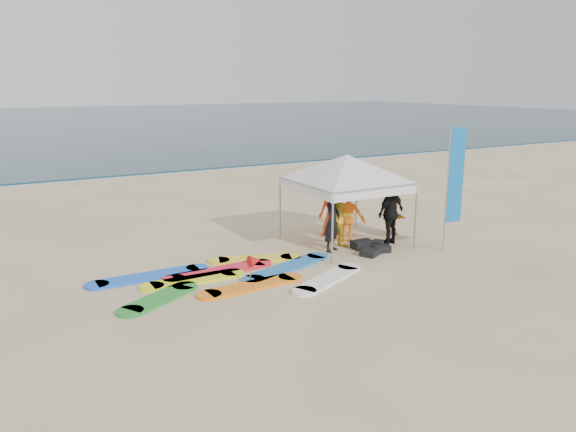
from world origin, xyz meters
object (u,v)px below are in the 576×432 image
Objects in this scene: feather_flag at (455,177)px; person_orange_b at (333,204)px; person_seated at (393,216)px; person_black_b at (391,212)px; canopy_tent at (347,155)px; marker_pennant at (255,261)px; person_yellow at (340,219)px; person_orange_a at (348,214)px; surfboard_spread at (232,276)px; person_black_a at (332,221)px.

person_orange_b is at bearing 125.64° from feather_flag.
person_black_b is at bearing 147.46° from person_seated.
canopy_tent reaches higher than marker_pennant.
feather_flag is at bearing -3.05° from marker_pennant.
person_orange_b is (-0.91, 1.51, 0.04)m from person_black_b.
canopy_tent reaches higher than person_black_b.
marker_pennant is (-3.21, -1.32, -0.31)m from person_yellow.
person_orange_a reaches higher than surfboard_spread.
person_black_b is at bearing 11.41° from marker_pennant.
surfboard_spread is (-3.89, -1.03, -2.44)m from canopy_tent.
person_black_b is (1.79, -0.22, 0.07)m from person_black_a.
person_orange_b reaches higher than marker_pennant.
person_orange_b reaches higher than person_yellow.
person_yellow reaches higher than surfboard_spread.
person_black_a is 2.70m from person_seated.
person_orange_a is 2.48× the size of marker_pennant.
person_orange_b is 4.48m from marker_pennant.
person_black_b is at bearing -30.33° from canopy_tent.
person_seated is 2.57m from feather_flag.
feather_flag reaches higher than surfboard_spread.
feather_flag is (2.85, -1.45, 1.15)m from person_black_a.
marker_pennant is (-5.69, 0.30, -1.48)m from feather_flag.
person_orange_a is (0.91, 0.58, -0.03)m from person_black_a.
person_black_b is at bearing 104.93° from person_orange_b.
feather_flag is 0.59× the size of surfboard_spread.
person_black_a is 0.29× the size of surfboard_spread.
person_orange_b is at bearing -74.41° from person_black_b.
canopy_tent is at bearing 63.49° from person_orange_b.
feather_flag reaches higher than canopy_tent.
person_black_a reaches higher than person_yellow.
person_black_b is 1.76m from person_orange_b.
person_yellow is 2.52× the size of marker_pennant.
canopy_tent reaches higher than person_seated.
person_black_b is 0.32× the size of surfboard_spread.
person_black_a is 0.92× the size of person_black_b.
marker_pennant is 0.77m from surfboard_spread.
surfboard_spread is at bearing 48.42° from person_orange_a.
surfboard_spread is (-4.09, -1.20, -0.76)m from person_orange_a.
person_black_b reaches higher than person_orange_a.
person_black_b is 1.73× the size of person_seated.
canopy_tent is at bearing -45.72° from person_black_b.
person_orange_b is (0.51, 1.12, 0.13)m from person_yellow.
person_orange_a is 0.73m from person_orange_b.
canopy_tent is at bearing -5.58° from person_black_a.
person_orange_a is 0.42× the size of canopy_tent.
feather_flag is at bearing -19.48° from person_yellow.
canopy_tent is (-0.16, -0.88, 1.54)m from person_orange_b.
feather_flag is (2.48, -1.63, 1.17)m from person_yellow.
person_orange_a is 4.32m from surfboard_spread.
marker_pennant is at bearing -3.99° from person_black_b.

